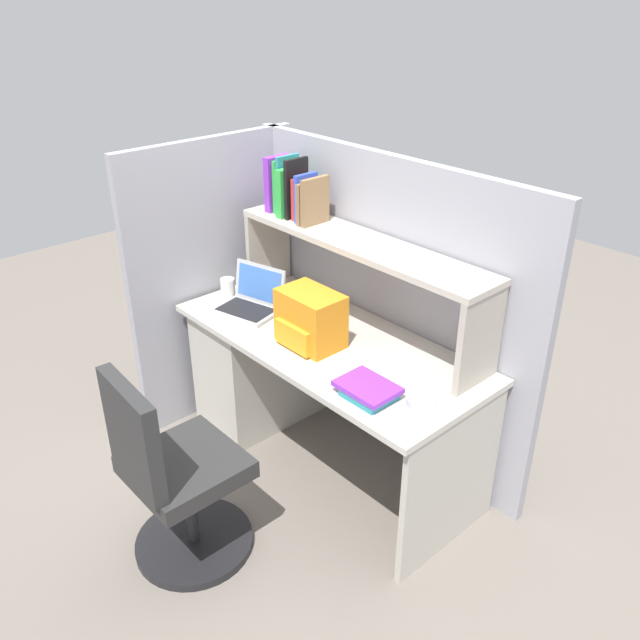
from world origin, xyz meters
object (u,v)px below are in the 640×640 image
(backpack, at_px, (310,319))
(office_chair, at_px, (175,482))
(paper_cup, at_px, (228,288))
(laptop, at_px, (252,301))
(computer_mouse, at_px, (421,403))

(backpack, xyz_separation_m, office_chair, (0.06, -0.80, -0.46))
(backpack, xyz_separation_m, paper_cup, (-0.68, 0.01, -0.08))
(laptop, relative_size, office_chair, 0.39)
(computer_mouse, height_order, office_chair, office_chair)
(computer_mouse, xyz_separation_m, paper_cup, (-1.36, 0.02, 0.04))
(paper_cup, relative_size, office_chair, 0.11)
(computer_mouse, height_order, paper_cup, paper_cup)
(laptop, height_order, office_chair, laptop)
(computer_mouse, bearing_deg, backpack, -156.43)
(backpack, relative_size, computer_mouse, 2.88)
(backpack, distance_m, paper_cup, 0.68)
(backpack, height_order, computer_mouse, backpack)
(office_chair, bearing_deg, backpack, -82.60)
(backpack, relative_size, paper_cup, 2.90)
(backpack, distance_m, computer_mouse, 0.69)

